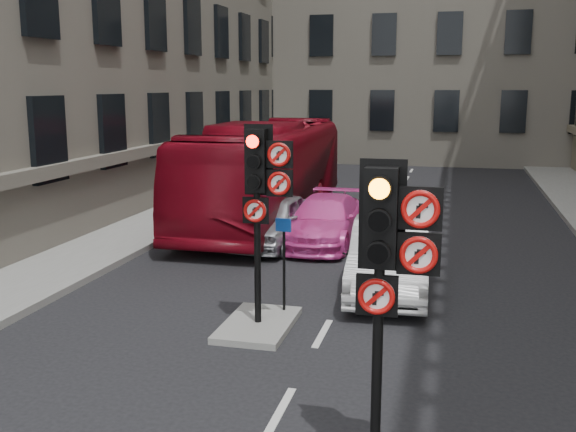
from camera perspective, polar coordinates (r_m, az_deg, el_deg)
The scene contains 11 objects.
pavement_left at distance 20.91m, azimuth -12.94°, elevation -1.07°, with size 3.00×50.00×0.16m, color gray.
centre_island at distance 12.46m, azimuth -2.55°, elevation -9.18°, with size 1.20×2.00×0.12m, color gray.
signal_near at distance 7.45m, azimuth 8.46°, elevation -2.93°, with size 0.91×0.40×3.58m.
signal_far at distance 11.78m, azimuth -2.26°, elevation 2.92°, with size 0.91×0.40×3.58m.
car_silver at distance 18.59m, azimuth -1.20°, elevation -0.35°, with size 1.64×4.09×1.39m, color #B1B3B9.
car_white at distance 14.62m, azimuth 8.61°, elevation -3.40°, with size 1.59×4.56×1.50m, color beige.
car_pink at distance 18.77m, azimuth 3.10°, elevation -0.39°, with size 1.82×4.49×1.30m, color #EC45AB.
bus_red at distance 21.79m, azimuth -1.80°, elevation 3.77°, with size 2.70×11.55×3.22m, color maroon.
motorcycle at distance 14.62m, azimuth 5.78°, elevation -4.47°, with size 0.44×1.57×0.94m, color black.
motorcyclist at distance 14.39m, azimuth 7.55°, elevation -2.81°, with size 0.69×0.45×1.89m, color black.
info_sign at distance 12.70m, azimuth -0.35°, elevation -3.01°, with size 0.31×0.11×1.80m.
Camera 1 is at (2.15, -6.21, 4.36)m, focal length 42.00 mm.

